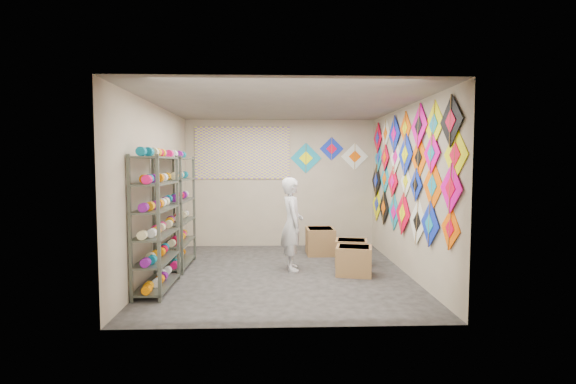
{
  "coord_description": "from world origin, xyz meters",
  "views": [
    {
      "loc": [
        -0.14,
        -6.66,
        1.79
      ],
      "look_at": [
        0.1,
        0.3,
        1.3
      ],
      "focal_mm": 26.0,
      "sensor_mm": 36.0,
      "label": 1
    }
  ],
  "objects_px": {
    "shopkeeper": "(292,224)",
    "carton_b": "(351,252)",
    "shelf_rack_front": "(156,223)",
    "shelf_rack_back": "(178,212)",
    "carton_a": "(354,261)",
    "carton_c": "(320,241)"
  },
  "relations": [
    {
      "from": "shelf_rack_front",
      "to": "shopkeeper",
      "type": "relative_size",
      "value": 1.23
    },
    {
      "from": "shopkeeper",
      "to": "carton_a",
      "type": "relative_size",
      "value": 2.8
    },
    {
      "from": "shelf_rack_front",
      "to": "carton_c",
      "type": "height_order",
      "value": "shelf_rack_front"
    },
    {
      "from": "shelf_rack_back",
      "to": "shopkeeper",
      "type": "distance_m",
      "value": 1.97
    },
    {
      "from": "shelf_rack_back",
      "to": "carton_a",
      "type": "relative_size",
      "value": 3.44
    },
    {
      "from": "carton_b",
      "to": "carton_a",
      "type": "bearing_deg",
      "value": -85.29
    },
    {
      "from": "carton_c",
      "to": "shelf_rack_back",
      "type": "bearing_deg",
      "value": -160.71
    },
    {
      "from": "carton_a",
      "to": "carton_b",
      "type": "height_order",
      "value": "carton_a"
    },
    {
      "from": "carton_a",
      "to": "carton_c",
      "type": "height_order",
      "value": "carton_c"
    },
    {
      "from": "shelf_rack_back",
      "to": "shelf_rack_front",
      "type": "bearing_deg",
      "value": -90.0
    },
    {
      "from": "carton_a",
      "to": "carton_b",
      "type": "distance_m",
      "value": 0.66
    },
    {
      "from": "shelf_rack_front",
      "to": "shopkeeper",
      "type": "xyz_separation_m",
      "value": [
        1.94,
        1.06,
        -0.18
      ]
    },
    {
      "from": "shelf_rack_back",
      "to": "carton_c",
      "type": "height_order",
      "value": "shelf_rack_back"
    },
    {
      "from": "shopkeeper",
      "to": "shelf_rack_front",
      "type": "bearing_deg",
      "value": 112.25
    },
    {
      "from": "shelf_rack_back",
      "to": "shopkeeper",
      "type": "height_order",
      "value": "shelf_rack_back"
    },
    {
      "from": "shelf_rack_back",
      "to": "carton_a",
      "type": "height_order",
      "value": "shelf_rack_back"
    },
    {
      "from": "carton_a",
      "to": "carton_c",
      "type": "xyz_separation_m",
      "value": [
        -0.37,
        1.53,
        0.03
      ]
    },
    {
      "from": "shelf_rack_front",
      "to": "shelf_rack_back",
      "type": "xyz_separation_m",
      "value": [
        0.0,
        1.3,
        0.0
      ]
    },
    {
      "from": "shelf_rack_back",
      "to": "carton_b",
      "type": "bearing_deg",
      "value": 1.09
    },
    {
      "from": "shopkeeper",
      "to": "carton_b",
      "type": "relative_size",
      "value": 2.85
    },
    {
      "from": "shopkeeper",
      "to": "carton_c",
      "type": "height_order",
      "value": "shopkeeper"
    },
    {
      "from": "shelf_rack_front",
      "to": "carton_b",
      "type": "height_order",
      "value": "shelf_rack_front"
    }
  ]
}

